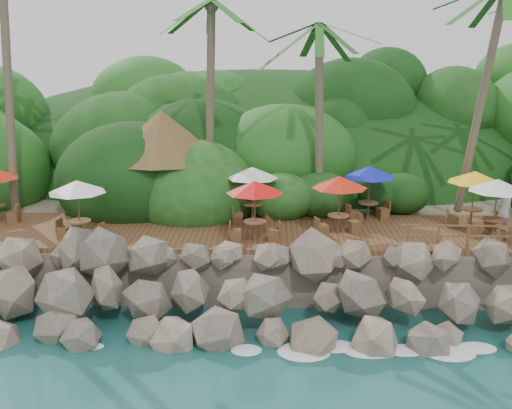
{
  "coord_description": "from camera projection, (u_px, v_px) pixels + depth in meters",
  "views": [
    {
      "loc": [
        0.58,
        -18.0,
        9.68
      ],
      "look_at": [
        0.0,
        6.0,
        3.4
      ],
      "focal_mm": 42.56,
      "sensor_mm": 36.0,
      "label": 1
    }
  ],
  "objects": [
    {
      "name": "jungle_hill",
      "position": [
        262.0,
        188.0,
        42.6
      ],
      "size": [
        44.8,
        28.0,
        15.4
      ],
      "primitive_type": "ellipsoid",
      "color": "#143811",
      "rests_on": "ground"
    },
    {
      "name": "jungle_foliage",
      "position": [
        260.0,
        222.0,
        34.37
      ],
      "size": [
        44.0,
        16.0,
        12.0
      ],
      "primitive_type": null,
      "color": "#143811",
      "rests_on": "ground"
    },
    {
      "name": "railing",
      "position": [
        498.0,
        235.0,
        22.45
      ],
      "size": [
        7.2,
        0.1,
        1.0
      ],
      "color": "brown",
      "rests_on": "terrace"
    },
    {
      "name": "seawall",
      "position": [
        253.0,
        294.0,
        21.51
      ],
      "size": [
        29.0,
        4.0,
        2.3
      ],
      "primitive_type": null,
      "color": "gray",
      "rests_on": "ground"
    },
    {
      "name": "waiter",
      "position": [
        504.0,
        210.0,
        24.64
      ],
      "size": [
        0.75,
        0.57,
        1.85
      ],
      "primitive_type": "imported",
      "rotation": [
        0.0,
        0.0,
        3.35
      ],
      "color": "silver",
      "rests_on": "terrace"
    },
    {
      "name": "ground",
      "position": [
        252.0,
        351.0,
        19.87
      ],
      "size": [
        140.0,
        140.0,
        0.0
      ],
      "primitive_type": "plane",
      "color": "#19514F",
      "rests_on": "ground"
    },
    {
      "name": "terrace",
      "position": [
        256.0,
        232.0,
        25.11
      ],
      "size": [
        26.0,
        5.0,
        0.2
      ],
      "primitive_type": "cube",
      "color": "brown",
      "rests_on": "land_base"
    },
    {
      "name": "land_base",
      "position": [
        260.0,
        200.0,
        35.08
      ],
      "size": [
        32.0,
        25.2,
        2.1
      ],
      "primitive_type": "cube",
      "color": "gray",
      "rests_on": "ground"
    },
    {
      "name": "foam_line",
      "position": [
        252.0,
        346.0,
        20.15
      ],
      "size": [
        25.2,
        0.8,
        0.06
      ],
      "color": "white",
      "rests_on": "ground"
    },
    {
      "name": "dining_clusters",
      "position": [
        311.0,
        184.0,
        24.5
      ],
      "size": [
        25.24,
        5.35,
        2.41
      ],
      "color": "brown",
      "rests_on": "terrace"
    },
    {
      "name": "palapa",
      "position": [
        162.0,
        135.0,
        27.37
      ],
      "size": [
        5.47,
        5.47,
        4.6
      ],
      "color": "brown",
      "rests_on": "ground"
    }
  ]
}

